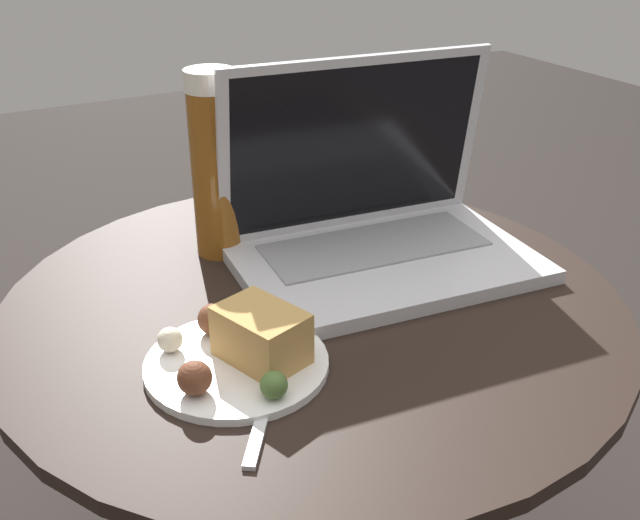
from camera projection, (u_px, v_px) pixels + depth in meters
table at (313, 369)px, 0.96m from camera, size 0.75×0.75×0.51m
laptop at (375, 222)px, 0.98m from camera, size 0.40×0.28×0.26m
beer_glass at (215, 165)px, 0.97m from camera, size 0.06×0.06×0.25m
snack_plate at (243, 350)px, 0.77m from camera, size 0.19×0.19×0.07m
fork at (270, 388)px, 0.74m from camera, size 0.13×0.17×0.00m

